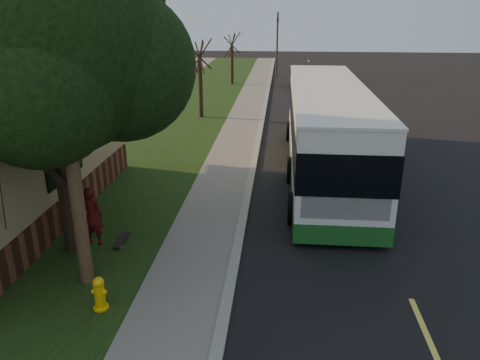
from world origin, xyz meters
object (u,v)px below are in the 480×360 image
object	(u,v)px
utility_pole	(61,81)
bare_tree_near	(200,80)
skateboard_main	(122,240)
distant_car	(302,78)
bare_tree_far	(232,59)
traffic_signal	(277,41)
skateboarder	(92,216)
dumpster	(7,196)
transit_bus	(327,128)
fire_hydrant	(100,293)
leafy_tree	(54,46)

from	to	relation	value
utility_pole	bare_tree_near	bearing A→B (deg)	90.66
skateboard_main	distant_car	distance (m)	27.06
bare_tree_far	traffic_signal	xyz separation A→B (m)	(3.50, 4.00, 1.16)
skateboarder	dumpster	distance (m)	3.70
transit_bus	dumpster	distance (m)	10.97
utility_pole	fire_hydrant	bearing A→B (deg)	-54.62
traffic_signal	skateboard_main	xyz separation A→B (m)	(-3.62, -31.12, -3.03)
leafy_tree	traffic_signal	distance (m)	31.76
distant_car	utility_pole	bearing A→B (deg)	-101.30
fire_hydrant	transit_bus	xyz separation A→B (m)	(5.33, 9.11, 1.34)
transit_bus	fire_hydrant	bearing A→B (deg)	-120.32
transit_bus	skateboarder	xyz separation A→B (m)	(-6.53, -6.34, -0.90)
fire_hydrant	traffic_signal	bearing A→B (deg)	84.79
bare_tree_near	skateboarder	world-z (taller)	bare_tree_near
bare_tree_near	bare_tree_far	bearing A→B (deg)	87.61
traffic_signal	transit_bus	bearing A→B (deg)	-84.88
skateboarder	leafy_tree	bearing A→B (deg)	26.22
bare_tree_far	distant_car	bearing A→B (deg)	-6.87
traffic_signal	distant_car	size ratio (longest dim) A/B	1.39
traffic_signal	leafy_tree	bearing A→B (deg)	-98.47
fire_hydrant	bare_tree_near	bearing A→B (deg)	92.86
skateboarder	distant_car	bearing A→B (deg)	-96.06
leafy_tree	skateboard_main	size ratio (longest dim) A/B	8.69
bare_tree_far	utility_pole	bearing A→B (deg)	-90.60
skateboard_main	bare_tree_far	bearing A→B (deg)	89.75
utility_pole	transit_bus	world-z (taller)	utility_pole
leafy_tree	traffic_signal	world-z (taller)	leafy_tree
traffic_signal	distant_car	bearing A→B (deg)	-65.86
leafy_tree	dumpster	size ratio (longest dim) A/B	4.79
leafy_tree	skateboarder	distance (m)	4.31
distant_car	leafy_tree	bearing A→B (deg)	-103.76
bare_tree_near	distant_car	xyz separation A→B (m)	(6.09, 11.33, -1.48)
bare_tree_far	skateboard_main	world-z (taller)	bare_tree_far
fire_hydrant	dumpster	distance (m)	6.32
traffic_signal	skateboarder	size ratio (longest dim) A/B	3.42
bare_tree_near	transit_bus	distance (m)	10.86
leafy_tree	distant_car	world-z (taller)	leafy_tree
skateboarder	distant_car	size ratio (longest dim) A/B	0.41
bare_tree_near	traffic_signal	xyz separation A→B (m)	(4.00, 16.00, 1.01)
utility_pole	traffic_signal	bearing A→B (deg)	83.42
traffic_signal	skateboarder	world-z (taller)	traffic_signal
skateboard_main	skateboarder	bearing A→B (deg)	-171.38
fire_hydrant	skateboard_main	size ratio (longest dim) A/B	0.82
fire_hydrant	transit_bus	world-z (taller)	transit_bus
bare_tree_near	distant_car	distance (m)	12.95
bare_tree_near	leafy_tree	bearing A→B (deg)	-92.50
bare_tree_near	skateboard_main	bearing A→B (deg)	-88.56
leafy_tree	skateboard_main	bearing A→B (deg)	12.23
traffic_signal	fire_hydrant	bearing A→B (deg)	-95.21
transit_bus	skateboarder	size ratio (longest dim) A/B	7.64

